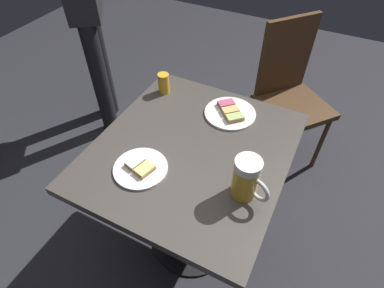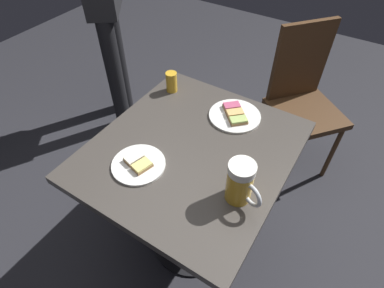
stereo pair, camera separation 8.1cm
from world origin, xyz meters
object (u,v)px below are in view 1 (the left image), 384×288
object	(u,v)px
beer_mug	(247,179)
patron_standing	(83,0)
beer_glass_small	(164,83)
cafe_chair	(289,90)
plate_far	(140,168)
plate_near	(230,113)

from	to	relation	value
beer_mug	patron_standing	bearing A→B (deg)	60.06
beer_glass_small	cafe_chair	bearing A→B (deg)	-38.97
plate_far	beer_glass_small	world-z (taller)	beer_glass_small
beer_mug	patron_standing	xyz separation A→B (m)	(0.75, 1.30, 0.10)
plate_near	beer_mug	world-z (taller)	beer_mug
beer_mug	beer_glass_small	size ratio (longest dim) A/B	1.68
cafe_chair	patron_standing	size ratio (longest dim) A/B	0.59
plate_far	beer_mug	distance (m)	0.39
plate_near	cafe_chair	xyz separation A→B (m)	(0.63, -0.15, -0.23)
plate_near	beer_glass_small	xyz separation A→B (m)	(0.01, 0.34, 0.04)
patron_standing	plate_far	bearing A→B (deg)	11.64
plate_far	patron_standing	size ratio (longest dim) A/B	0.13
beer_mug	cafe_chair	size ratio (longest dim) A/B	0.17
cafe_chair	patron_standing	bearing A→B (deg)	-38.70
plate_far	beer_mug	world-z (taller)	beer_mug
beer_mug	beer_glass_small	bearing A→B (deg)	54.75
cafe_chair	plate_far	bearing A→B (deg)	22.83
beer_mug	cafe_chair	bearing A→B (deg)	2.77
beer_mug	patron_standing	world-z (taller)	patron_standing
patron_standing	cafe_chair	bearing A→B (deg)	64.59
plate_near	beer_mug	bearing A→B (deg)	-151.54
plate_far	cafe_chair	distance (m)	1.15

